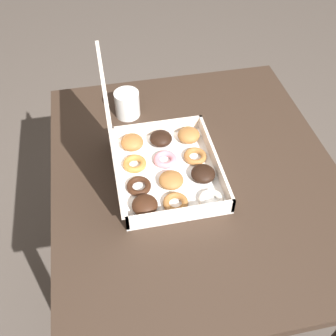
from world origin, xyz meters
name	(u,v)px	position (x,y,z in m)	size (l,w,h in m)	color
ground_plane	(186,294)	(0.00, 0.00, 0.00)	(8.00, 8.00, 0.00)	#564C44
dining_table	(193,201)	(0.00, 0.00, 0.63)	(0.90, 0.78, 0.76)	#38281E
donut_box	(155,159)	(0.01, 0.11, 0.82)	(0.33, 0.28, 0.32)	white
coffee_mug	(127,104)	(0.28, 0.15, 0.80)	(0.08, 0.08, 0.08)	white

